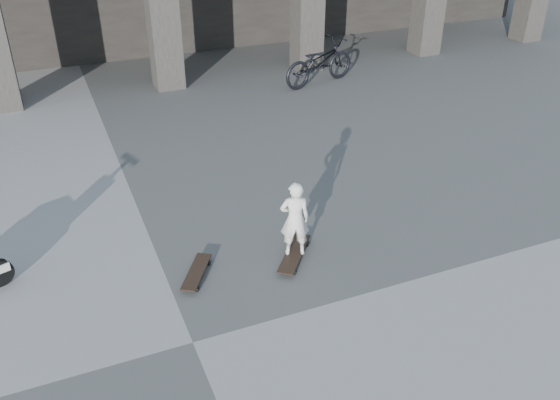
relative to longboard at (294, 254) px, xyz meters
name	(u,v)px	position (x,y,z in m)	size (l,w,h in m)	color
ground	(193,343)	(-1.71, -1.03, -0.08)	(90.00, 90.00, 0.00)	#454543
longboard	(294,254)	(0.00, 0.00, 0.00)	(0.77, 0.88, 0.10)	black
skateboard_spare	(196,272)	(-1.33, 0.12, 0.00)	(0.59, 0.78, 0.09)	black
child	(295,219)	(0.00, 0.00, 0.56)	(0.39, 0.26, 1.07)	silver
bicycle	(319,62)	(3.42, 6.27, 0.45)	(0.69, 1.99, 1.05)	black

